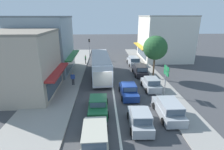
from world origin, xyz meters
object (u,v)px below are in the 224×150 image
object	(u,v)px
parked_wagon_kerb_third	(140,70)
pedestrian_browsing_midblock	(73,78)
directional_road_sign	(166,74)
wagon_queue_far_back	(95,137)
sedan_adjacent_lane_trail	(128,91)
parked_hatchback_kerb_second	(151,84)
hatchback_adjacent_lane_lead	(140,119)
parked_wagon_kerb_front	(168,109)
pedestrian_with_handbag_near	(86,59)
city_bus	(101,64)
parked_wagon_kerb_rear	(134,61)
traffic_light_downstreet	(89,45)
street_tree_right	(155,48)
sedan_behind_bus_mid	(98,105)

from	to	relation	value
parked_wagon_kerb_third	pedestrian_browsing_midblock	xyz separation A→B (m)	(-9.57, -4.02, 0.32)
directional_road_sign	wagon_queue_far_back	bearing A→B (deg)	-134.25
sedan_adjacent_lane_trail	parked_hatchback_kerb_second	size ratio (longest dim) A/B	1.13
hatchback_adjacent_lane_lead	parked_wagon_kerb_front	xyz separation A→B (m)	(2.88, 1.46, 0.04)
parked_hatchback_kerb_second	parked_wagon_kerb_third	xyz separation A→B (m)	(-0.21, 5.65, 0.04)
pedestrian_with_handbag_near	city_bus	bearing A→B (deg)	-67.57
hatchback_adjacent_lane_lead	parked_wagon_kerb_rear	distance (m)	19.17
parked_wagon_kerb_third	pedestrian_with_handbag_near	bearing A→B (deg)	143.67
hatchback_adjacent_lane_lead	traffic_light_downstreet	size ratio (longest dim) A/B	0.89
wagon_queue_far_back	parked_wagon_kerb_third	distance (m)	16.58
traffic_light_downstreet	street_tree_right	world-z (taller)	street_tree_right
sedan_behind_bus_mid	pedestrian_browsing_midblock	world-z (taller)	pedestrian_browsing_midblock
parked_wagon_kerb_front	street_tree_right	bearing A→B (deg)	82.10
parked_hatchback_kerb_second	traffic_light_downstreet	xyz separation A→B (m)	(-8.67, 16.88, 2.15)
directional_road_sign	sedan_behind_bus_mid	bearing A→B (deg)	-158.49
parked_wagon_kerb_front	pedestrian_browsing_midblock	distance (m)	12.48
parked_wagon_kerb_front	directional_road_sign	size ratio (longest dim) A/B	1.25
city_bus	parked_wagon_kerb_rear	xyz separation A→B (m)	(5.98, 6.18, -1.14)
parked_hatchback_kerb_second	pedestrian_browsing_midblock	xyz separation A→B (m)	(-9.78, 1.63, 0.36)
traffic_light_downstreet	pedestrian_with_handbag_near	world-z (taller)	traffic_light_downstreet
wagon_queue_far_back	parked_wagon_kerb_rear	size ratio (longest dim) A/B	0.99
street_tree_right	parked_hatchback_kerb_second	bearing A→B (deg)	-109.51
parked_wagon_kerb_third	parked_wagon_kerb_front	bearing A→B (deg)	-89.21
traffic_light_downstreet	pedestrian_with_handbag_near	size ratio (longest dim) A/B	2.58
parked_wagon_kerb_front	directional_road_sign	bearing A→B (deg)	75.74
wagon_queue_far_back	pedestrian_browsing_midblock	distance (m)	11.80
pedestrian_with_handbag_near	directional_road_sign	bearing A→B (deg)	-54.49
wagon_queue_far_back	parked_wagon_kerb_rear	distance (m)	21.95
hatchback_adjacent_lane_lead	wagon_queue_far_back	size ratio (longest dim) A/B	0.83
hatchback_adjacent_lane_lead	parked_wagon_kerb_front	distance (m)	3.23
pedestrian_browsing_midblock	sedan_behind_bus_mid	bearing A→B (deg)	-62.54
wagon_queue_far_back	directional_road_sign	size ratio (longest dim) A/B	1.26
parked_wagon_kerb_third	street_tree_right	world-z (taller)	street_tree_right
parked_wagon_kerb_rear	pedestrian_with_handbag_near	distance (m)	8.94
parked_hatchback_kerb_second	pedestrian_browsing_midblock	size ratio (longest dim) A/B	2.30
traffic_light_downstreet	directional_road_sign	xyz separation A→B (m)	(9.69, -18.87, -0.15)
sedan_behind_bus_mid	directional_road_sign	bearing A→B (deg)	21.51
parked_hatchback_kerb_second	wagon_queue_far_back	bearing A→B (deg)	-123.76
city_bus	parked_wagon_kerb_rear	size ratio (longest dim) A/B	2.41
street_tree_right	pedestrian_browsing_midblock	size ratio (longest dim) A/B	3.79
wagon_queue_far_back	street_tree_right	size ratio (longest dim) A/B	0.73
wagon_queue_far_back	sedan_adjacent_lane_trail	bearing A→B (deg)	66.56
sedan_adjacent_lane_trail	street_tree_right	world-z (taller)	street_tree_right
parked_wagon_kerb_rear	sedan_behind_bus_mid	bearing A→B (deg)	-110.71
hatchback_adjacent_lane_lead	parked_wagon_kerb_third	xyz separation A→B (m)	(2.72, 13.28, 0.04)
sedan_behind_bus_mid	pedestrian_with_handbag_near	size ratio (longest dim) A/B	2.58
directional_road_sign	street_tree_right	xyz separation A→B (m)	(0.32, 5.76, 1.80)
sedan_behind_bus_mid	traffic_light_downstreet	xyz separation A→B (m)	(-2.29, 21.79, 2.19)
parked_hatchback_kerb_second	street_tree_right	distance (m)	5.51
wagon_queue_far_back	street_tree_right	world-z (taller)	street_tree_right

